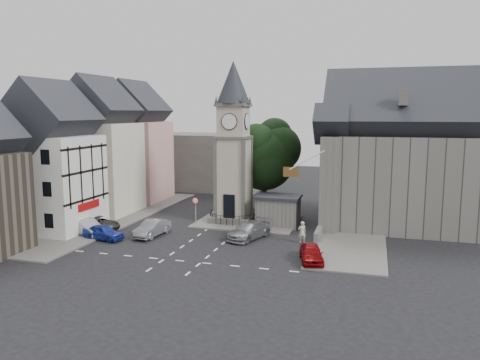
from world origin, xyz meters
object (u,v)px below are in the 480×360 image
(car_west_blue, at_px, (103,232))
(pedestrian, at_px, (302,232))
(car_east_red, at_px, (311,253))
(clock_tower, at_px, (233,143))
(stone_shelter, at_px, (278,210))

(car_west_blue, bearing_deg, pedestrian, -67.81)
(car_west_blue, bearing_deg, car_east_red, -84.03)
(clock_tower, relative_size, car_east_red, 4.04)
(stone_shelter, distance_m, pedestrian, 6.39)
(stone_shelter, xyz_separation_m, car_west_blue, (-13.91, -9.32, -0.88))
(car_east_red, bearing_deg, car_west_blue, 163.04)
(stone_shelter, distance_m, car_east_red, 11.53)
(stone_shelter, bearing_deg, car_east_red, -66.01)
(clock_tower, relative_size, stone_shelter, 3.78)
(car_east_red, bearing_deg, stone_shelter, 100.65)
(pedestrian, bearing_deg, clock_tower, -61.80)
(car_west_blue, distance_m, pedestrian, 17.53)
(pedestrian, bearing_deg, stone_shelter, -84.78)
(clock_tower, distance_m, car_west_blue, 15.33)
(stone_shelter, bearing_deg, car_west_blue, -146.16)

